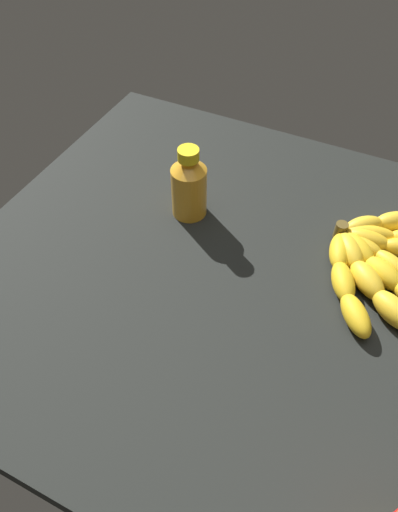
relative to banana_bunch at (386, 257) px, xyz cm
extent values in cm
cube|color=black|center=(-22.24, -11.38, -3.93)|extent=(80.84, 77.36, 4.57)
ellipsoid|color=yellow|center=(-6.69, -1.95, -0.03)|extent=(4.90, 8.06, 3.22)
ellipsoid|color=yellow|center=(-4.71, -7.59, -0.03)|extent=(6.12, 8.17, 3.22)
ellipsoid|color=yellow|center=(-1.61, -12.71, -0.03)|extent=(7.09, 7.94, 3.22)
ellipsoid|color=yellow|center=(-5.29, -1.29, 0.14)|extent=(7.05, 8.13, 3.56)
ellipsoid|color=yellow|center=(-1.60, -5.88, 0.14)|extent=(7.71, 7.78, 3.56)
ellipsoid|color=yellow|center=(2.89, -9.69, 0.14)|extent=(8.10, 7.16, 3.56)
ellipsoid|color=yellow|center=(-4.36, -0.28, 0.06)|extent=(7.68, 7.08, 3.40)
ellipsoid|color=yellow|center=(0.30, -3.51, 0.06)|extent=(7.84, 6.58, 3.40)
ellipsoid|color=yellow|center=(-3.76, 1.19, -0.24)|extent=(7.22, 4.67, 2.82)
ellipsoid|color=yellow|center=(1.13, -0.91, -0.24)|extent=(7.21, 5.72, 2.82)
ellipsoid|color=gold|center=(-3.36, 2.50, -0.03)|extent=(7.28, 3.36, 3.23)
ellipsoid|color=gold|center=(-3.13, 3.77, -0.05)|extent=(8.85, 5.38, 3.19)
ellipsoid|color=yellow|center=(-4.58, 5.20, 0.04)|extent=(7.32, 7.00, 3.37)
ellipsoid|color=yellow|center=(-0.30, 8.51, 0.04)|extent=(7.49, 6.61, 3.37)
cylinder|color=brown|center=(-7.75, 2.43, 0.16)|extent=(2.00, 2.00, 3.00)
cylinder|color=gold|center=(-32.64, -2.50, 2.87)|extent=(5.91, 5.91, 9.02)
cone|color=gold|center=(-32.64, -2.50, 8.41)|extent=(5.91, 5.91, 2.08)
cylinder|color=yellow|center=(-32.64, -2.50, 10.39)|extent=(3.43, 3.43, 1.88)
camera|label=1|loc=(-4.95, -55.82, 54.88)|focal=33.24mm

